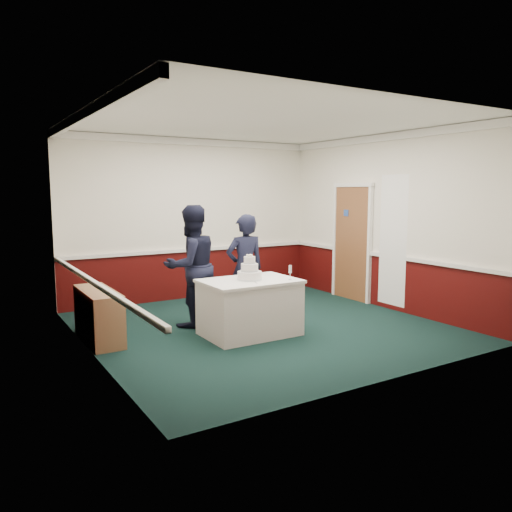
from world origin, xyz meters
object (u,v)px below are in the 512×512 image
champagne_flute (290,270)px  person_woman (245,269)px  sideboard (99,315)px  cake_knife (255,282)px  person_man (191,266)px  cake_table (250,307)px  wedding_cake (250,272)px

champagne_flute → person_woman: 0.92m
sideboard → cake_knife: cake_knife is taller
cake_knife → sideboard: bearing=167.2°
person_man → cake_table: bearing=110.9°
sideboard → person_woman: size_ratio=0.71×
cake_knife → person_woman: person_woman is taller
person_woman → wedding_cake: bearing=71.2°
wedding_cake → champagne_flute: bearing=-29.2°
champagne_flute → person_man: (-1.00, 1.15, -0.02)m
sideboard → cake_knife: bearing=-28.6°
sideboard → wedding_cake: 2.14m
sideboard → person_man: (1.40, 0.05, 0.56)m
wedding_cake → sideboard: bearing=156.7°
person_man → sideboard: bearing=-6.8°
person_woman → cake_table: bearing=71.2°
cake_table → person_man: size_ratio=0.72×
wedding_cake → champagne_flute: (0.50, -0.28, 0.03)m
cake_knife → cake_table: bearing=97.3°
cake_knife → champagne_flute: champagne_flute is taller
person_man → person_woman: size_ratio=1.09×
cake_table → wedding_cake: (0.00, 0.00, 0.50)m
sideboard → wedding_cake: wedding_cake is taller
person_woman → champagne_flute: bearing=109.8°
person_woman → person_man: bearing=-13.2°
wedding_cake → champagne_flute: 0.57m
sideboard → person_man: person_man is taller
cake_table → wedding_cake: wedding_cake is taller
champagne_flute → sideboard: bearing=155.4°
cake_table → cake_knife: 0.44m
sideboard → cake_table: 2.07m
wedding_cake → cake_knife: bearing=-98.5°
cake_table → cake_knife: (-0.03, -0.20, 0.39)m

